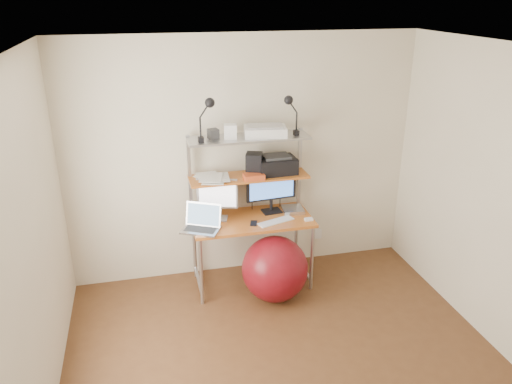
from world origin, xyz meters
TOP-DOWN VIEW (x-y plane):
  - room at (0.00, 0.00)m, footprint 3.60×3.60m
  - computer_desk at (0.00, 1.50)m, footprint 1.20×0.60m
  - wall_outlet at (0.85, 1.79)m, footprint 0.08×0.01m
  - monitor_silver at (-0.33, 1.53)m, footprint 0.40×0.19m
  - monitor_black at (0.24, 1.57)m, footprint 0.52×0.16m
  - laptop at (-0.51, 1.33)m, footprint 0.44×0.41m
  - keyboard at (0.21, 1.31)m, footprint 0.39×0.23m
  - mouse at (0.54, 1.27)m, footprint 0.08×0.05m
  - mac_mini at (0.45, 1.51)m, footprint 0.23×0.23m
  - phone at (-0.01, 1.32)m, footprint 0.09×0.13m
  - printer at (0.29, 1.58)m, footprint 0.40×0.28m
  - nas_cube at (0.06, 1.57)m, footprint 0.20×0.20m
  - red_box at (0.03, 1.46)m, footprint 0.20×0.13m
  - scanner at (0.16, 1.56)m, footprint 0.44×0.32m
  - box_white at (-0.18, 1.54)m, footprint 0.14×0.12m
  - box_grey at (-0.34, 1.58)m, footprint 0.11×0.11m
  - clip_lamp_left at (-0.40, 1.48)m, footprint 0.16×0.09m
  - clip_lamp_right at (0.39, 1.51)m, footprint 0.16×0.09m
  - exercise_ball at (0.16, 1.12)m, footprint 0.65×0.65m
  - paper_stack at (-0.37, 1.56)m, footprint 0.35×0.40m

SIDE VIEW (x-z plane):
  - wall_outlet at x=0.85m, z-range 0.24..0.36m
  - exercise_ball at x=0.16m, z-range 0.00..0.65m
  - phone at x=-0.01m, z-range 0.74..0.75m
  - keyboard at x=0.21m, z-range 0.74..0.75m
  - mouse at x=0.54m, z-range 0.74..0.76m
  - mac_mini at x=0.45m, z-range 0.74..0.78m
  - laptop at x=-0.51m, z-range 0.64..0.94m
  - computer_desk at x=0.00m, z-range 0.17..1.74m
  - monitor_silver at x=-0.33m, z-range 0.75..1.20m
  - monitor_black at x=0.24m, z-range 0.74..1.26m
  - paper_stack at x=-0.37m, z-range 1.15..1.18m
  - red_box at x=0.03m, z-range 1.15..1.21m
  - printer at x=0.29m, z-range 1.14..1.33m
  - room at x=0.00m, z-range -0.55..3.05m
  - nas_cube at x=0.06m, z-range 1.15..1.38m
  - box_grey at x=-0.34m, z-range 1.55..1.64m
  - scanner at x=0.16m, z-range 1.55..1.65m
  - box_white at x=-0.18m, z-range 1.55..1.69m
  - clip_lamp_right at x=0.39m, z-range 1.64..2.03m
  - clip_lamp_left at x=-0.40m, z-range 1.65..2.06m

